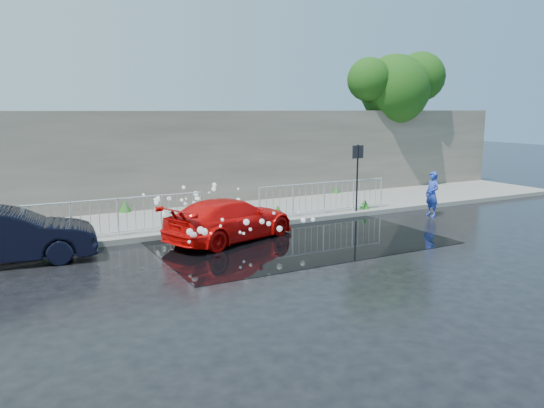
# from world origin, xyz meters

# --- Properties ---
(ground) EXTENTS (90.00, 90.00, 0.00)m
(ground) POSITION_xyz_m (0.00, 0.00, 0.00)
(ground) COLOR black
(ground) RESTS_ON ground
(pavement) EXTENTS (30.00, 4.00, 0.15)m
(pavement) POSITION_xyz_m (0.00, 5.00, 0.07)
(pavement) COLOR slate
(pavement) RESTS_ON ground
(curb) EXTENTS (30.00, 0.25, 0.16)m
(curb) POSITION_xyz_m (0.00, 3.00, 0.08)
(curb) COLOR slate
(curb) RESTS_ON ground
(retaining_wall) EXTENTS (30.00, 0.60, 3.50)m
(retaining_wall) POSITION_xyz_m (0.00, 7.20, 1.90)
(retaining_wall) COLOR #555048
(retaining_wall) RESTS_ON pavement
(puddle) EXTENTS (8.00, 5.00, 0.01)m
(puddle) POSITION_xyz_m (0.50, 1.00, 0.01)
(puddle) COLOR black
(puddle) RESTS_ON ground
(sign_post) EXTENTS (0.45, 0.06, 2.50)m
(sign_post) POSITION_xyz_m (4.20, 3.10, 1.72)
(sign_post) COLOR black
(sign_post) RESTS_ON ground
(tree) EXTENTS (5.13, 3.17, 6.35)m
(tree) POSITION_xyz_m (9.65, 7.41, 4.77)
(tree) COLOR #332114
(tree) RESTS_ON ground
(railing_left) EXTENTS (5.05, 0.05, 1.10)m
(railing_left) POSITION_xyz_m (-4.00, 3.35, 0.74)
(railing_left) COLOR silver
(railing_left) RESTS_ON pavement
(railing_right) EXTENTS (5.05, 0.05, 1.10)m
(railing_right) POSITION_xyz_m (3.00, 3.35, 0.74)
(railing_right) COLOR silver
(railing_right) RESTS_ON pavement
(weeds) EXTENTS (12.17, 3.93, 0.43)m
(weeds) POSITION_xyz_m (-0.25, 4.49, 0.34)
(weeds) COLOR #1E4F15
(weeds) RESTS_ON pavement
(water_spray) EXTENTS (3.57, 5.69, 1.08)m
(water_spray) POSITION_xyz_m (-1.42, 2.81, 0.71)
(water_spray) COLOR white
(water_spray) RESTS_ON ground
(red_car) EXTENTS (4.48, 3.01, 1.21)m
(red_car) POSITION_xyz_m (-1.14, 1.97, 0.60)
(red_car) COLOR red
(red_car) RESTS_ON ground
(dark_car) EXTENTS (4.27, 1.94, 1.36)m
(dark_car) POSITION_xyz_m (-6.86, 2.37, 0.68)
(dark_car) COLOR black
(dark_car) RESTS_ON ground
(person) EXTENTS (0.41, 0.59, 1.57)m
(person) POSITION_xyz_m (6.49, 1.80, 0.78)
(person) COLOR #253DB9
(person) RESTS_ON ground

